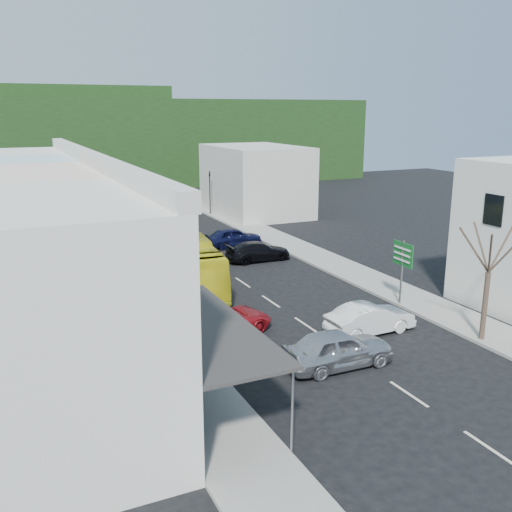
{
  "coord_description": "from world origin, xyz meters",
  "views": [
    {
      "loc": [
        -13.64,
        -23.57,
        10.59
      ],
      "look_at": [
        0.0,
        6.0,
        2.2
      ],
      "focal_mm": 40.0,
      "sensor_mm": 36.0,
      "label": 1
    }
  ],
  "objects": [
    {
      "name": "ground",
      "position": [
        0.0,
        0.0,
        0.0
      ],
      "size": [
        120.0,
        120.0,
        0.0
      ],
      "primitive_type": "plane",
      "color": "black",
      "rests_on": "ground"
    },
    {
      "name": "sidewalk_left",
      "position": [
        -7.5,
        10.0,
        0.07
      ],
      "size": [
        3.0,
        52.0,
        0.15
      ],
      "primitive_type": "cube",
      "color": "gray",
      "rests_on": "ground"
    },
    {
      "name": "sidewalk_right",
      "position": [
        7.5,
        10.0,
        0.07
      ],
      "size": [
        3.0,
        52.0,
        0.15
      ],
      "primitive_type": "cube",
      "color": "gray",
      "rests_on": "ground"
    },
    {
      "name": "shopfront_row",
      "position": [
        -12.49,
        5.0,
        4.0
      ],
      "size": [
        8.25,
        30.0,
        8.0
      ],
      "color": "silver",
      "rests_on": "ground"
    },
    {
      "name": "distant_block_left",
      "position": [
        -12.0,
        27.0,
        3.0
      ],
      "size": [
        8.0,
        10.0,
        6.0
      ],
      "primitive_type": "cube",
      "color": "#B7B2A8",
      "rests_on": "ground"
    },
    {
      "name": "distant_block_right",
      "position": [
        11.0,
        30.0,
        3.5
      ],
      "size": [
        8.0,
        12.0,
        7.0
      ],
      "primitive_type": "cube",
      "color": "#B7B2A8",
      "rests_on": "ground"
    },
    {
      "name": "hillside",
      "position": [
        -1.45,
        65.09,
        6.73
      ],
      "size": [
        80.0,
        26.0,
        14.0
      ],
      "color": "black",
      "rests_on": "ground"
    },
    {
      "name": "bus",
      "position": [
        -3.45,
        9.15,
        1.55
      ],
      "size": [
        3.73,
        11.8,
        3.1
      ],
      "primitive_type": "imported",
      "rotation": [
        0.0,
        0.0,
        -0.11
      ],
      "color": "yellow",
      "rests_on": "ground"
    },
    {
      "name": "car_silver",
      "position": [
        -1.19,
        -4.8,
        0.7
      ],
      "size": [
        4.42,
        1.84,
        1.4
      ],
      "primitive_type": "imported",
      "rotation": [
        0.0,
        0.0,
        1.56
      ],
      "color": "#B9B9BE",
      "rests_on": "ground"
    },
    {
      "name": "car_white",
      "position": [
        2.3,
        -2.26,
        0.7
      ],
      "size": [
        4.45,
        1.93,
        1.4
      ],
      "primitive_type": "imported",
      "rotation": [
        0.0,
        0.0,
        1.6
      ],
      "color": "silver",
      "rests_on": "ground"
    },
    {
      "name": "car_red",
      "position": [
        -4.08,
        0.75,
        0.7
      ],
      "size": [
        4.77,
        2.36,
        1.4
      ],
      "primitive_type": "imported",
      "rotation": [
        0.0,
        0.0,
        1.67
      ],
      "color": "maroon",
      "rests_on": "ground"
    },
    {
      "name": "car_black_near",
      "position": [
        3.16,
        12.49,
        0.7
      ],
      "size": [
        4.51,
        1.88,
        1.4
      ],
      "primitive_type": "imported",
      "rotation": [
        0.0,
        0.0,
        1.58
      ],
      "color": "black",
      "rests_on": "ground"
    },
    {
      "name": "car_navy_mid",
      "position": [
        3.19,
        17.24,
        0.7
      ],
      "size": [
        4.44,
        1.9,
        1.4
      ],
      "primitive_type": "imported",
      "rotation": [
        0.0,
        0.0,
        1.59
      ],
      "color": "black",
      "rests_on": "ground"
    },
    {
      "name": "car_black_far",
      "position": [
        -2.77,
        19.58,
        0.7
      ],
      "size": [
        4.51,
        2.1,
        1.4
      ],
      "primitive_type": "imported",
      "rotation": [
        0.0,
        0.0,
        1.5
      ],
      "color": "black",
      "rests_on": "ground"
    },
    {
      "name": "pedestrian_left",
      "position": [
        -6.67,
        3.45,
        1.0
      ],
      "size": [
        0.49,
        0.65,
        1.7
      ],
      "primitive_type": "imported",
      "rotation": [
        0.0,
        0.0,
        1.42
      ],
      "color": "black",
      "rests_on": "sidewalk_left"
    },
    {
      "name": "direction_sign",
      "position": [
        6.16,
        0.3,
        1.86
      ],
      "size": [
        0.29,
        1.68,
        3.71
      ],
      "primitive_type": null,
      "rotation": [
        0.0,
        0.0,
        -0.03
      ],
      "color": "#135E24",
      "rests_on": "ground"
    },
    {
      "name": "street_tree",
      "position": [
        6.44,
        -5.35,
        3.39
      ],
      "size": [
        2.8,
        2.8,
        6.78
      ],
      "primitive_type": null,
      "rotation": [
        0.0,
        0.0,
        -0.16
      ],
      "color": "#3B2D24",
      "rests_on": "ground"
    },
    {
      "name": "traffic_signal",
      "position": [
        6.39,
        31.14,
        2.28
      ],
      "size": [
        0.7,
        1.03,
        4.56
      ],
      "primitive_type": null,
      "rotation": [
        0.0,
        0.0,
        3.28
      ],
      "color": "black",
      "rests_on": "ground"
    }
  ]
}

